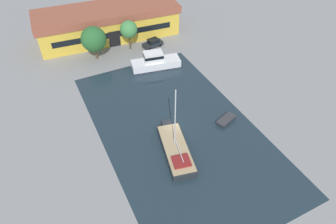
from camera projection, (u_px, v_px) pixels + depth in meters
The scene contains 9 objects.
ground_plane at pixel (176, 128), 45.98m from camera, with size 440.00×440.00×0.00m, color gray.
water_canal at pixel (176, 128), 45.98m from camera, with size 22.28×38.83×0.01m, color #1E2D38.
warehouse_building at pixel (108, 22), 65.81m from camera, with size 31.38×12.60×6.55m.
quay_tree_near_building at pixel (94, 39), 57.98m from camera, with size 4.93×4.93×6.82m.
quay_tree_by_water at pixel (129, 29), 60.79m from camera, with size 3.55×3.55×6.25m.
parked_car at pixel (153, 43), 63.88m from camera, with size 4.55×2.54×1.73m.
sailboat_moored at pixel (176, 149), 42.03m from camera, with size 5.25×11.05×10.66m.
motor_cruiser at pixel (155, 62), 57.60m from camera, with size 9.84×4.82×3.45m.
small_dinghy at pixel (226, 120), 46.85m from camera, with size 3.71×2.60×0.63m.
Camera 1 is at (-15.61, -28.59, 32.57)m, focal length 32.00 mm.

